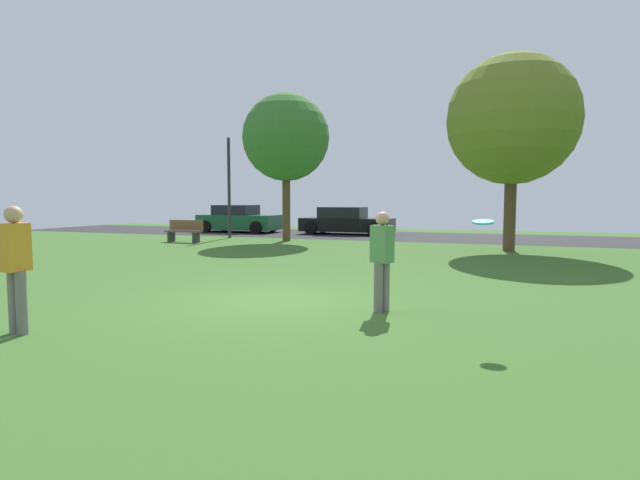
{
  "coord_description": "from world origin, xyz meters",
  "views": [
    {
      "loc": [
        3.89,
        -7.91,
        1.77
      ],
      "look_at": [
        0.0,
        2.45,
        0.87
      ],
      "focal_mm": 28.56,
      "sensor_mm": 36.0,
      "label": 1
    }
  ],
  "objects_px": {
    "parked_car_green": "(239,220)",
    "frisbee_disc": "(483,222)",
    "person_bystander": "(16,264)",
    "park_bench": "(184,231)",
    "oak_tree_left": "(286,138)",
    "person_thrower": "(382,257)",
    "street_lamp_post": "(229,188)",
    "oak_tree_center": "(513,120)",
    "parked_car_black": "(346,222)"
  },
  "relations": [
    {
      "from": "parked_car_green",
      "to": "frisbee_disc",
      "type": "bearing_deg",
      "value": -51.97
    },
    {
      "from": "person_bystander",
      "to": "park_bench",
      "type": "relative_size",
      "value": 1.05
    },
    {
      "from": "oak_tree_left",
      "to": "parked_car_green",
      "type": "xyz_separation_m",
      "value": [
        -4.72,
        4.28,
        -3.63
      ]
    },
    {
      "from": "person_thrower",
      "to": "street_lamp_post",
      "type": "height_order",
      "value": "street_lamp_post"
    },
    {
      "from": "oak_tree_left",
      "to": "person_bystander",
      "type": "distance_m",
      "value": 15.42
    },
    {
      "from": "oak_tree_center",
      "to": "oak_tree_left",
      "type": "bearing_deg",
      "value": 172.45
    },
    {
      "from": "oak_tree_center",
      "to": "oak_tree_left",
      "type": "height_order",
      "value": "oak_tree_center"
    },
    {
      "from": "person_thrower",
      "to": "parked_car_black",
      "type": "height_order",
      "value": "person_thrower"
    },
    {
      "from": "oak_tree_center",
      "to": "person_thrower",
      "type": "xyz_separation_m",
      "value": [
        -1.84,
        -10.63,
        -3.53
      ]
    },
    {
      "from": "parked_car_green",
      "to": "park_bench",
      "type": "bearing_deg",
      "value": -80.36
    },
    {
      "from": "street_lamp_post",
      "to": "park_bench",
      "type": "bearing_deg",
      "value": -101.76
    },
    {
      "from": "oak_tree_left",
      "to": "frisbee_disc",
      "type": "xyz_separation_m",
      "value": [
        8.51,
        -12.63,
        -2.82
      ]
    },
    {
      "from": "person_thrower",
      "to": "parked_car_green",
      "type": "bearing_deg",
      "value": 154.53
    },
    {
      "from": "person_bystander",
      "to": "park_bench",
      "type": "xyz_separation_m",
      "value": [
        -6.47,
        12.72,
        -0.47
      ]
    },
    {
      "from": "park_bench",
      "to": "parked_car_green",
      "type": "bearing_deg",
      "value": -80.36
    },
    {
      "from": "person_thrower",
      "to": "frisbee_disc",
      "type": "distance_m",
      "value": 1.85
    },
    {
      "from": "parked_car_green",
      "to": "park_bench",
      "type": "distance_m",
      "value": 6.43
    },
    {
      "from": "oak_tree_center",
      "to": "person_thrower",
      "type": "height_order",
      "value": "oak_tree_center"
    },
    {
      "from": "oak_tree_left",
      "to": "frisbee_disc",
      "type": "bearing_deg",
      "value": -56.04
    },
    {
      "from": "person_bystander",
      "to": "parked_car_black",
      "type": "height_order",
      "value": "person_bystander"
    },
    {
      "from": "person_thrower",
      "to": "person_bystander",
      "type": "xyz_separation_m",
      "value": [
        -4.14,
        -2.98,
        0.07
      ]
    },
    {
      "from": "park_bench",
      "to": "person_bystander",
      "type": "bearing_deg",
      "value": 116.97
    },
    {
      "from": "parked_car_green",
      "to": "park_bench",
      "type": "xyz_separation_m",
      "value": [
        1.08,
        -6.34,
        -0.2
      ]
    },
    {
      "from": "oak_tree_center",
      "to": "person_bystander",
      "type": "bearing_deg",
      "value": -113.72
    },
    {
      "from": "street_lamp_post",
      "to": "person_thrower",
      "type": "bearing_deg",
      "value": -50.9
    },
    {
      "from": "parked_car_green",
      "to": "park_bench",
      "type": "relative_size",
      "value": 2.65
    },
    {
      "from": "person_bystander",
      "to": "oak_tree_center",
      "type": "bearing_deg",
      "value": -17.41
    },
    {
      "from": "person_bystander",
      "to": "street_lamp_post",
      "type": "bearing_deg",
      "value": 27.38
    },
    {
      "from": "oak_tree_left",
      "to": "park_bench",
      "type": "height_order",
      "value": "oak_tree_left"
    },
    {
      "from": "park_bench",
      "to": "street_lamp_post",
      "type": "bearing_deg",
      "value": -101.76
    },
    {
      "from": "parked_car_black",
      "to": "street_lamp_post",
      "type": "height_order",
      "value": "street_lamp_post"
    },
    {
      "from": "person_thrower",
      "to": "parked_car_green",
      "type": "distance_m",
      "value": 19.88
    },
    {
      "from": "oak_tree_center",
      "to": "parked_car_green",
      "type": "xyz_separation_m",
      "value": [
        -13.53,
        5.44,
        -3.73
      ]
    },
    {
      "from": "oak_tree_center",
      "to": "parked_car_black",
      "type": "distance_m",
      "value": 10.38
    },
    {
      "from": "parked_car_green",
      "to": "parked_car_black",
      "type": "xyz_separation_m",
      "value": [
        5.85,
        0.43,
        -0.04
      ]
    },
    {
      "from": "frisbee_disc",
      "to": "parked_car_black",
      "type": "distance_m",
      "value": 18.87
    },
    {
      "from": "person_thrower",
      "to": "parked_car_black",
      "type": "relative_size",
      "value": 0.34
    },
    {
      "from": "oak_tree_center",
      "to": "parked_car_green",
      "type": "bearing_deg",
      "value": 158.08
    },
    {
      "from": "oak_tree_left",
      "to": "person_bystander",
      "type": "bearing_deg",
      "value": -79.16
    },
    {
      "from": "parked_car_black",
      "to": "oak_tree_left",
      "type": "bearing_deg",
      "value": -103.48
    },
    {
      "from": "frisbee_disc",
      "to": "parked_car_black",
      "type": "relative_size",
      "value": 0.06
    },
    {
      "from": "oak_tree_left",
      "to": "person_bystander",
      "type": "relative_size",
      "value": 3.64
    },
    {
      "from": "frisbee_disc",
      "to": "parked_car_green",
      "type": "relative_size",
      "value": 0.07
    },
    {
      "from": "frisbee_disc",
      "to": "park_bench",
      "type": "xyz_separation_m",
      "value": [
        -12.15,
        10.57,
        -1.01
      ]
    },
    {
      "from": "parked_car_green",
      "to": "person_bystander",
      "type": "bearing_deg",
      "value": -68.39
    },
    {
      "from": "oak_tree_left",
      "to": "person_thrower",
      "type": "relative_size",
      "value": 3.9
    },
    {
      "from": "park_bench",
      "to": "parked_car_black",
      "type": "bearing_deg",
      "value": -125.17
    },
    {
      "from": "oak_tree_center",
      "to": "frisbee_disc",
      "type": "distance_m",
      "value": 11.83
    },
    {
      "from": "parked_car_black",
      "to": "person_bystander",
      "type": "bearing_deg",
      "value": -85.02
    },
    {
      "from": "oak_tree_left",
      "to": "frisbee_disc",
      "type": "distance_m",
      "value": 15.49
    }
  ]
}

